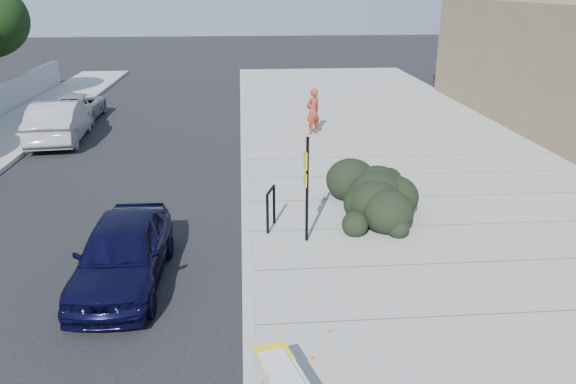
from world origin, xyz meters
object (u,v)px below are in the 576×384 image
sedan_navy (123,252)px  pedestrian (313,111)px  bike_rack (271,205)px  suv_silver (77,107)px  sign_post (306,183)px  wagon_silver (60,121)px

sedan_navy → pedestrian: (5.28, 11.41, 0.36)m
bike_rack → suv_silver: (-8.11, 13.20, -0.16)m
bike_rack → suv_silver: suv_silver is taller
sign_post → sedan_navy: bearing=-166.5°
bike_rack → pedestrian: size_ratio=0.56×
sedan_navy → suv_silver: bearing=109.1°
suv_silver → bike_rack: bearing=119.7°
sign_post → pedestrian: sign_post is taller
sedan_navy → suv_silver: size_ratio=0.94×
sedan_navy → pedestrian: 12.58m
sedan_navy → pedestrian: pedestrian is taller
sedan_navy → wagon_silver: 12.56m
wagon_silver → suv_silver: 3.76m
suv_silver → pedestrian: (10.28, -4.00, 0.45)m
pedestrian → sedan_navy: bearing=30.2°
sedan_navy → pedestrian: bearing=66.3°
suv_silver → pedestrian: pedestrian is taller
sign_post → sedan_navy: (-3.89, -1.43, -0.87)m
sign_post → suv_silver: 16.59m
wagon_silver → pedestrian: size_ratio=2.68×
sedan_navy → wagon_silver: size_ratio=0.84×
wagon_silver → suv_silver: bearing=-89.0°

